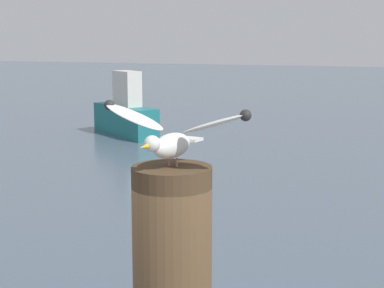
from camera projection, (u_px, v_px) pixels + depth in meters
name	position (u px, v px, depth m)	size (l,w,h in m)	color
mooring_post	(172.00, 283.00, 2.57)	(0.32, 0.32, 0.98)	#4C3823
seagull	(171.00, 135.00, 2.46)	(0.67, 0.39, 0.25)	tan
boat_teal	(123.00, 114.00, 19.37)	(3.13, 2.56, 2.00)	#1E7075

